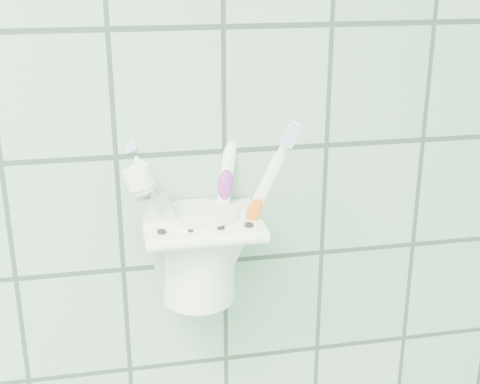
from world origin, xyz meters
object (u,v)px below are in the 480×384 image
at_px(cup, 198,253).
at_px(toothbrush_orange, 215,200).
at_px(holder_bracket, 201,224).
at_px(toothpaste_tube, 184,218).
at_px(toothbrush_blue, 211,192).
at_px(toothbrush_pink, 183,214).

bearing_deg(cup, toothbrush_orange, -8.10).
xyz_separation_m(holder_bracket, toothpaste_tube, (-0.02, -0.00, 0.01)).
xyz_separation_m(cup, toothpaste_tube, (-0.01, -0.01, 0.04)).
relative_size(toothbrush_blue, toothbrush_orange, 1.10).
bearing_deg(cup, toothbrush_blue, -25.51).
bearing_deg(toothpaste_tube, toothbrush_orange, 10.63).
bearing_deg(toothbrush_orange, holder_bracket, -155.18).
height_order(toothbrush_pink, toothbrush_blue, toothbrush_blue).
height_order(holder_bracket, toothbrush_blue, toothbrush_blue).
distance_m(holder_bracket, toothbrush_orange, 0.03).
distance_m(toothbrush_blue, toothbrush_orange, 0.01).
xyz_separation_m(cup, toothbrush_blue, (0.01, -0.01, 0.07)).
xyz_separation_m(toothbrush_orange, toothpaste_tube, (-0.03, -0.00, -0.02)).
relative_size(toothbrush_pink, toothpaste_tube, 1.09).
xyz_separation_m(toothbrush_pink, toothpaste_tube, (0.00, -0.00, -0.00)).
relative_size(cup, toothbrush_pink, 0.55).
xyz_separation_m(holder_bracket, toothbrush_orange, (0.01, 0.00, 0.02)).
bearing_deg(toothbrush_pink, holder_bracket, 14.46).
height_order(holder_bracket, cup, same).
xyz_separation_m(holder_bracket, cup, (-0.00, 0.00, -0.03)).
height_order(cup, toothpaste_tube, toothpaste_tube).
height_order(holder_bracket, toothpaste_tube, toothpaste_tube).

